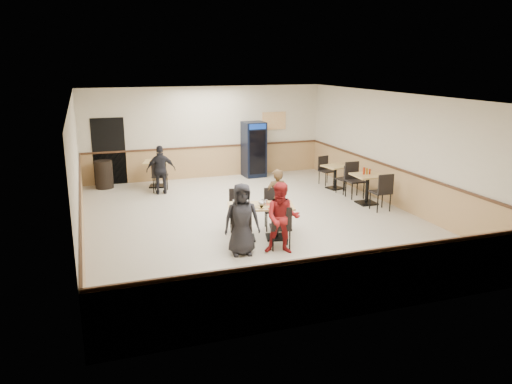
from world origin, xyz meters
name	(u,v)px	position (x,y,z in m)	size (l,w,h in m)	color
ground	(255,220)	(0.00, 0.00, 0.00)	(10.00, 10.00, 0.00)	beige
room_shell	(283,171)	(1.78, 2.55, 0.58)	(10.00, 10.00, 10.00)	silver
main_table	(261,216)	(-0.29, -1.26, 0.51)	(1.55, 1.04, 0.76)	black
main_chairs	(258,218)	(-0.34, -1.25, 0.48)	(1.63, 1.93, 0.97)	black
diner_woman_left	(242,219)	(-0.95, -1.99, 0.73)	(0.72, 0.47, 1.47)	black
diner_woman_right	(282,218)	(-0.16, -2.19, 0.74)	(0.72, 0.56, 1.47)	maroon
diner_man_opposite	(277,198)	(0.37, -0.54, 0.68)	(0.50, 0.33, 1.37)	#503A22
lone_diner	(161,170)	(-1.76, 3.29, 0.72)	(0.84, 0.35, 1.43)	black
tabletop_clutter	(260,205)	(-0.34, -1.33, 0.79)	(1.26, 0.73, 0.12)	#B5200C
side_table_near	(367,184)	(3.38, 0.40, 0.54)	(0.77, 0.77, 0.82)	black
side_table_near_chair_south	(381,191)	(3.38, -0.25, 0.52)	(0.48, 0.48, 1.03)	black
side_table_near_chair_north	(355,180)	(3.38, 1.05, 0.52)	(0.48, 0.48, 1.03)	black
side_table_far	(335,173)	(3.34, 2.17, 0.48)	(0.79, 0.79, 0.72)	black
side_table_far_chair_south	(344,178)	(3.34, 1.60, 0.45)	(0.42, 0.42, 0.91)	black
side_table_far_chair_north	(327,170)	(3.34, 2.74, 0.45)	(0.42, 0.42, 0.91)	black
condiment_caddy	(366,171)	(3.35, 0.45, 0.90)	(0.23, 0.06, 0.20)	#9E260B
back_table	(157,170)	(-1.76, 4.20, 0.53)	(0.92, 0.92, 0.80)	black
back_table_chair_lone	(160,175)	(-1.76, 3.56, 0.51)	(0.47, 0.47, 1.02)	black
pepsi_cooler	(254,149)	(1.54, 4.59, 0.92)	(0.73, 0.73, 1.84)	black
trash_bin	(104,174)	(-3.32, 4.55, 0.43)	(0.54, 0.54, 0.85)	black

